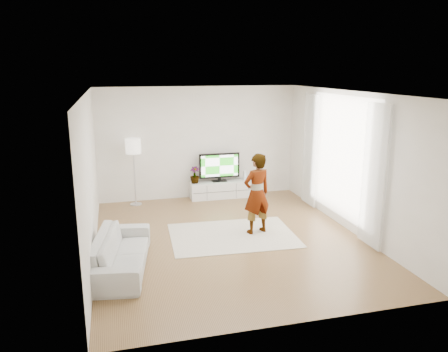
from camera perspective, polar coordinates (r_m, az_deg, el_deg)
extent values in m
plane|color=olive|center=(8.56, 0.71, -8.23)|extent=(6.00, 6.00, 0.00)
plane|color=white|center=(7.94, 0.77, 10.84)|extent=(6.00, 6.00, 0.00)
cube|color=white|center=(7.88, -17.10, -0.11)|extent=(0.02, 6.00, 2.80)
cube|color=white|center=(9.10, 16.13, 1.78)|extent=(0.02, 6.00, 2.80)
cube|color=white|center=(11.00, -3.35, 4.34)|extent=(5.00, 0.02, 2.80)
cube|color=white|center=(5.41, 9.10, -5.99)|extent=(5.00, 0.02, 2.80)
cube|color=white|center=(9.33, 15.12, 2.46)|extent=(0.01, 2.60, 2.50)
cube|color=white|center=(8.23, 18.99, -0.03)|extent=(0.04, 0.70, 2.60)
cube|color=white|center=(10.45, 11.24, 3.30)|extent=(0.04, 0.70, 2.60)
cube|color=white|center=(11.14, -0.57, -1.78)|extent=(1.51, 0.43, 0.43)
cube|color=black|center=(10.94, -0.30, -2.08)|extent=(1.47, 0.00, 0.01)
cube|color=black|center=(10.86, -2.23, -2.21)|extent=(0.01, 0.00, 0.37)
cube|color=black|center=(11.03, 1.61, -1.94)|extent=(0.01, 0.00, 0.37)
cube|color=black|center=(11.11, -0.61, -0.64)|extent=(0.37, 0.20, 0.02)
cube|color=black|center=(11.10, -0.61, -0.41)|extent=(0.07, 0.05, 0.07)
cube|color=black|center=(11.02, -0.61, 1.37)|extent=(1.04, 0.06, 0.63)
cube|color=green|center=(10.99, -0.57, 1.33)|extent=(0.95, 0.01, 0.54)
cube|color=white|center=(11.23, 2.71, 0.08)|extent=(0.07, 0.18, 0.24)
cube|color=#4CB2FF|center=(11.14, 2.85, 0.08)|extent=(0.01, 0.00, 0.13)
imported|color=#3F7238|center=(10.90, -3.85, 0.13)|extent=(0.30, 0.30, 0.42)
cube|color=beige|center=(8.72, 1.13, -7.75)|extent=(2.52, 1.88, 0.01)
imported|color=#334772|center=(8.63, 4.30, -2.30)|extent=(0.67, 0.53, 1.62)
imported|color=beige|center=(7.45, -13.31, -9.63)|extent=(1.11, 2.13, 0.59)
cylinder|color=silver|center=(10.85, -11.42, -3.62)|extent=(0.28, 0.28, 0.02)
cylinder|color=silver|center=(10.68, -11.58, -0.37)|extent=(0.04, 0.04, 1.25)
cylinder|color=white|center=(10.51, -11.79, 3.86)|extent=(0.36, 0.36, 0.35)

